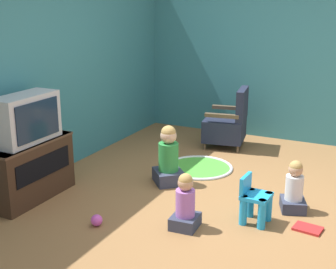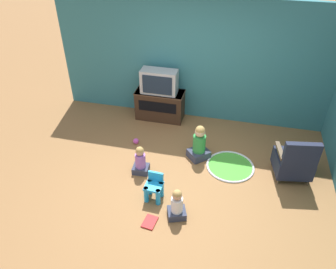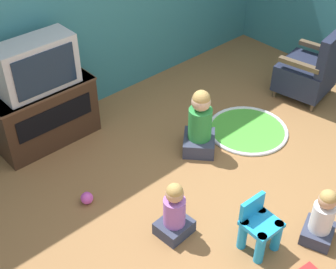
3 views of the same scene
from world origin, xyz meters
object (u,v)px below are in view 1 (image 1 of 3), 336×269
at_px(tv_cabinet, 28,169).
at_px(book, 308,229).
at_px(television, 26,118).
at_px(child_watching_right, 168,158).
at_px(child_watching_left, 185,204).
at_px(yellow_kid_chair, 255,202).
at_px(child_watching_center, 294,189).
at_px(black_armchair, 228,124).
at_px(toy_ball, 97,220).

relative_size(tv_cabinet, book, 3.73).
xyz_separation_m(tv_cabinet, television, (0.00, -0.03, 0.55)).
xyz_separation_m(television, child_watching_right, (1.03, -1.12, -0.58)).
relative_size(television, child_watching_left, 1.38).
bearing_deg(yellow_kid_chair, child_watching_center, -30.63).
height_order(black_armchair, book, black_armchair).
relative_size(yellow_kid_chair, toy_ball, 4.15).
relative_size(black_armchair, yellow_kid_chair, 1.86).
relative_size(tv_cabinet, television, 1.38).
height_order(child_watching_center, book, child_watching_center).
height_order(yellow_kid_chair, toy_ball, yellow_kid_chair).
bearing_deg(television, book, -78.35).
distance_m(child_watching_right, book, 1.75).
bearing_deg(television, toy_ball, -102.82).
height_order(child_watching_center, child_watching_right, child_watching_right).
relative_size(television, child_watching_right, 1.07).
relative_size(black_armchair, child_watching_center, 1.61).
relative_size(tv_cabinet, child_watching_center, 1.92).
distance_m(tv_cabinet, child_watching_right, 1.55).
height_order(tv_cabinet, yellow_kid_chair, tv_cabinet).
relative_size(black_armchair, book, 3.12).
bearing_deg(tv_cabinet, television, -90.00).
relative_size(tv_cabinet, child_watching_left, 1.90).
bearing_deg(book, black_armchair, -46.47).
height_order(yellow_kid_chair, book, yellow_kid_chair).
xyz_separation_m(child_watching_right, book, (-0.46, -1.67, -0.29)).
height_order(television, book, television).
height_order(television, child_watching_right, television).
xyz_separation_m(tv_cabinet, black_armchair, (2.65, -1.30, 0.00)).
bearing_deg(television, child_watching_center, -70.02).
xyz_separation_m(toy_ball, book, (0.80, -1.80, -0.04)).
relative_size(child_watching_right, book, 2.52).
height_order(television, child_watching_center, television).
xyz_separation_m(television, black_armchair, (2.65, -1.27, -0.55)).
height_order(child_watching_left, book, child_watching_left).
xyz_separation_m(child_watching_center, toy_ball, (-1.16, 1.58, -0.17)).
xyz_separation_m(tv_cabinet, child_watching_left, (0.12, -1.78, -0.10)).
distance_m(television, child_watching_left, 1.86).
relative_size(television, black_armchair, 0.87).
bearing_deg(book, television, 18.96).
bearing_deg(child_watching_right, book, -147.84).
height_order(tv_cabinet, child_watching_right, child_watching_right).
distance_m(toy_ball, book, 1.97).
relative_size(black_armchair, toy_ball, 7.71).
height_order(black_armchair, child_watching_center, black_armchair).
bearing_deg(child_watching_left, toy_ball, 110.27).
height_order(television, child_watching_left, television).
bearing_deg(child_watching_left, tv_cabinet, 89.94).
distance_m(tv_cabinet, child_watching_left, 1.79).
bearing_deg(child_watching_left, television, 90.01).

